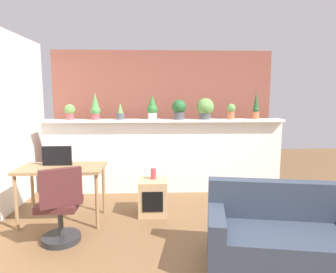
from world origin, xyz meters
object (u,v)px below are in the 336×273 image
at_px(tv_monitor, 57,156).
at_px(couch, 288,239).
at_px(potted_plant_2, 120,113).
at_px(potted_plant_6, 231,111).
at_px(potted_plant_1, 95,107).
at_px(potted_plant_3, 152,108).
at_px(side_cube_shelf, 153,197).
at_px(potted_plant_7, 256,108).
at_px(potted_plant_0, 70,111).
at_px(potted_plant_4, 179,109).
at_px(vase_on_shelf, 153,174).
at_px(potted_plant_5, 205,108).
at_px(desk, 62,173).
at_px(office_chair, 61,211).

bearing_deg(tv_monitor, couch, -25.74).
xyz_separation_m(potted_plant_2, potted_plant_6, (1.87, -0.02, 0.03)).
relative_size(potted_plant_1, potted_plant_2, 1.63).
distance_m(potted_plant_3, side_cube_shelf, 1.57).
xyz_separation_m(potted_plant_7, tv_monitor, (-3.04, -1.09, -0.59)).
relative_size(potted_plant_0, potted_plant_4, 0.77).
height_order(potted_plant_1, tv_monitor, potted_plant_1).
relative_size(potted_plant_3, vase_on_shelf, 2.65).
xyz_separation_m(potted_plant_1, potted_plant_2, (0.41, 0.00, -0.10)).
distance_m(potted_plant_2, potted_plant_5, 1.43).
bearing_deg(potted_plant_1, desk, -101.95).
height_order(potted_plant_5, potted_plant_7, potted_plant_7).
relative_size(potted_plant_4, office_chair, 0.37).
bearing_deg(potted_plant_0, vase_on_shelf, -33.37).
relative_size(office_chair, vase_on_shelf, 5.96).
height_order(potted_plant_6, desk, potted_plant_6).
bearing_deg(potted_plant_2, potted_plant_3, 3.09).
bearing_deg(potted_plant_3, potted_plant_1, -178.19).
height_order(potted_plant_6, office_chair, potted_plant_6).
distance_m(potted_plant_6, office_chair, 3.11).
bearing_deg(couch, potted_plant_1, 134.73).
relative_size(potted_plant_2, office_chair, 0.30).
distance_m(potted_plant_2, tv_monitor, 1.38).
distance_m(potted_plant_5, desk, 2.50).
bearing_deg(potted_plant_7, couch, -100.35).
distance_m(tv_monitor, couch, 2.96).
bearing_deg(side_cube_shelf, potted_plant_7, 29.02).
relative_size(potted_plant_0, potted_plant_3, 0.64).
height_order(tv_monitor, office_chair, tv_monitor).
bearing_deg(vase_on_shelf, potted_plant_2, 121.68).
relative_size(potted_plant_6, side_cube_shelf, 0.53).
relative_size(potted_plant_7, office_chair, 0.52).
distance_m(potted_plant_5, potted_plant_6, 0.44).
xyz_separation_m(potted_plant_6, potted_plant_7, (0.44, 0.05, 0.05)).
bearing_deg(potted_plant_0, potted_plant_5, -0.91).
xyz_separation_m(potted_plant_0, potted_plant_6, (2.71, -0.04, 0.00)).
distance_m(tv_monitor, office_chair, 0.89).
distance_m(potted_plant_5, side_cube_shelf, 1.77).
xyz_separation_m(tv_monitor, vase_on_shelf, (1.29, 0.16, -0.30)).
xyz_separation_m(potted_plant_6, vase_on_shelf, (-1.31, -0.88, -0.84)).
height_order(potted_plant_5, couch, potted_plant_5).
distance_m(potted_plant_2, side_cube_shelf, 1.58).
xyz_separation_m(potted_plant_0, potted_plant_5, (2.27, -0.04, 0.05)).
bearing_deg(side_cube_shelf, potted_plant_1, 135.29).
xyz_separation_m(office_chair, vase_on_shelf, (1.04, 0.86, 0.19)).
height_order(potted_plant_3, side_cube_shelf, potted_plant_3).
height_order(potted_plant_3, office_chair, potted_plant_3).
bearing_deg(potted_plant_2, desk, -119.82).
bearing_deg(vase_on_shelf, potted_plant_0, 146.63).
bearing_deg(potted_plant_7, potted_plant_2, -179.25).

